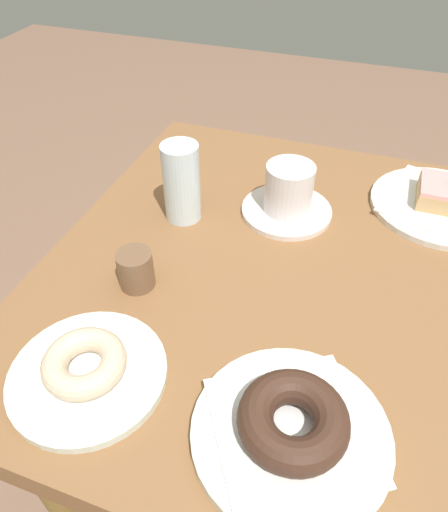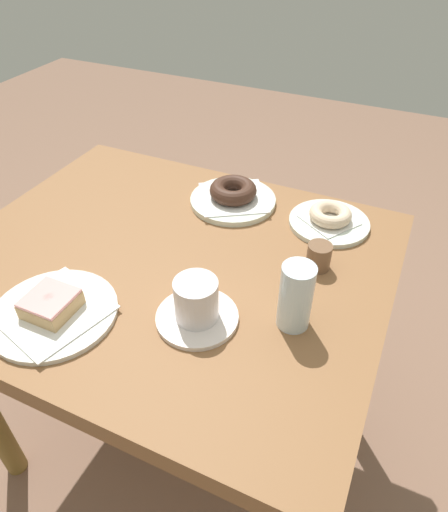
# 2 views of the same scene
# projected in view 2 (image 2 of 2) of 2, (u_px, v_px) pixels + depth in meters

# --- Properties ---
(ground_plane) EXTENTS (6.00, 6.00, 0.00)m
(ground_plane) POSITION_uv_depth(u_px,v_px,m) (185.00, 431.00, 1.46)
(ground_plane) COLOR #7F5E4A
(table) EXTENTS (0.95, 0.78, 0.72)m
(table) POSITION_uv_depth(u_px,v_px,m) (170.00, 289.00, 1.06)
(table) COLOR brown
(table) RESTS_ON ground_plane
(plate_sugar_ring) EXTENTS (0.19, 0.19, 0.01)m
(plate_sugar_ring) POSITION_uv_depth(u_px,v_px,m) (329.00, 223.00, 1.09)
(plate_sugar_ring) COLOR silver
(plate_sugar_ring) RESTS_ON table
(napkin_sugar_ring) EXTENTS (0.15, 0.15, 0.00)m
(napkin_sugar_ring) POSITION_uv_depth(u_px,v_px,m) (329.00, 220.00, 1.09)
(napkin_sugar_ring) COLOR white
(napkin_sugar_ring) RESTS_ON plate_sugar_ring
(donut_sugar_ring) EXTENTS (0.10, 0.10, 0.03)m
(donut_sugar_ring) POSITION_uv_depth(u_px,v_px,m) (330.00, 214.00, 1.08)
(donut_sugar_ring) COLOR beige
(donut_sugar_ring) RESTS_ON napkin_sugar_ring
(plate_chocolate_ring) EXTENTS (0.22, 0.22, 0.01)m
(plate_chocolate_ring) POSITION_uv_depth(u_px,v_px,m) (233.00, 200.00, 1.17)
(plate_chocolate_ring) COLOR silver
(plate_chocolate_ring) RESTS_ON table
(napkin_chocolate_ring) EXTENTS (0.22, 0.22, 0.00)m
(napkin_chocolate_ring) POSITION_uv_depth(u_px,v_px,m) (233.00, 197.00, 1.16)
(napkin_chocolate_ring) COLOR white
(napkin_chocolate_ring) RESTS_ON plate_chocolate_ring
(donut_chocolate_ring) EXTENTS (0.12, 0.12, 0.04)m
(donut_chocolate_ring) POSITION_uv_depth(u_px,v_px,m) (233.00, 190.00, 1.15)
(donut_chocolate_ring) COLOR #3F261B
(donut_chocolate_ring) RESTS_ON napkin_chocolate_ring
(plate_glazed_square) EXTENTS (0.24, 0.24, 0.01)m
(plate_glazed_square) POSITION_uv_depth(u_px,v_px,m) (54.00, 313.00, 0.86)
(plate_glazed_square) COLOR silver
(plate_glazed_square) RESTS_ON table
(napkin_glazed_square) EXTENTS (0.22, 0.22, 0.00)m
(napkin_glazed_square) POSITION_uv_depth(u_px,v_px,m) (53.00, 311.00, 0.86)
(napkin_glazed_square) COLOR white
(napkin_glazed_square) RESTS_ON plate_glazed_square
(donut_glazed_square) EXTENTS (0.09, 0.09, 0.04)m
(donut_glazed_square) POSITION_uv_depth(u_px,v_px,m) (51.00, 303.00, 0.85)
(donut_glazed_square) COLOR tan
(donut_glazed_square) RESTS_ON napkin_glazed_square
(water_glass) EXTENTS (0.06, 0.06, 0.13)m
(water_glass) POSITION_uv_depth(u_px,v_px,m) (296.00, 297.00, 0.81)
(water_glass) COLOR silver
(water_glass) RESTS_ON table
(coffee_cup) EXTENTS (0.16, 0.16, 0.09)m
(coffee_cup) POSITION_uv_depth(u_px,v_px,m) (197.00, 305.00, 0.84)
(coffee_cup) COLOR silver
(coffee_cup) RESTS_ON table
(sugar_jar) EXTENTS (0.05, 0.05, 0.06)m
(sugar_jar) POSITION_uv_depth(u_px,v_px,m) (319.00, 256.00, 0.96)
(sugar_jar) COLOR brown
(sugar_jar) RESTS_ON table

